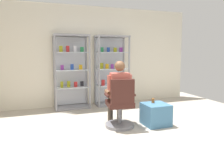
{
  "coord_description": "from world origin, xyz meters",
  "views": [
    {
      "loc": [
        -1.37,
        -2.76,
        1.45
      ],
      "look_at": [
        0.05,
        1.28,
        1.0
      ],
      "focal_mm": 33.93,
      "sensor_mm": 36.0,
      "label": 1
    }
  ],
  "objects_px": {
    "seated_shopkeeper": "(118,90)",
    "tea_glass": "(153,101)",
    "office_chair": "(120,108)",
    "display_cabinet_left": "(71,71)",
    "storage_crate": "(156,114)",
    "display_cabinet_right": "(111,70)"
  },
  "relations": [
    {
      "from": "seated_shopkeeper",
      "to": "tea_glass",
      "type": "distance_m",
      "value": 0.75
    },
    {
      "from": "seated_shopkeeper",
      "to": "tea_glass",
      "type": "relative_size",
      "value": 13.65
    },
    {
      "from": "display_cabinet_left",
      "to": "storage_crate",
      "type": "bearing_deg",
      "value": -54.4
    },
    {
      "from": "office_chair",
      "to": "seated_shopkeeper",
      "type": "relative_size",
      "value": 0.74
    },
    {
      "from": "storage_crate",
      "to": "tea_glass",
      "type": "distance_m",
      "value": 0.28
    },
    {
      "from": "display_cabinet_left",
      "to": "office_chair",
      "type": "distance_m",
      "value": 2.03
    },
    {
      "from": "tea_glass",
      "to": "office_chair",
      "type": "bearing_deg",
      "value": -179.7
    },
    {
      "from": "seated_shopkeeper",
      "to": "tea_glass",
      "type": "height_order",
      "value": "seated_shopkeeper"
    },
    {
      "from": "storage_crate",
      "to": "tea_glass",
      "type": "bearing_deg",
      "value": 97.93
    },
    {
      "from": "display_cabinet_left",
      "to": "display_cabinet_right",
      "type": "bearing_deg",
      "value": 0.0
    },
    {
      "from": "display_cabinet_left",
      "to": "tea_glass",
      "type": "distance_m",
      "value": 2.33
    },
    {
      "from": "display_cabinet_left",
      "to": "office_chair",
      "type": "height_order",
      "value": "display_cabinet_left"
    },
    {
      "from": "office_chair",
      "to": "display_cabinet_left",
      "type": "bearing_deg",
      "value": 109.44
    },
    {
      "from": "office_chair",
      "to": "seated_shopkeeper",
      "type": "xyz_separation_m",
      "value": [
        0.02,
        0.16,
        0.32
      ]
    },
    {
      "from": "office_chair",
      "to": "tea_glass",
      "type": "height_order",
      "value": "office_chair"
    },
    {
      "from": "display_cabinet_left",
      "to": "office_chair",
      "type": "xyz_separation_m",
      "value": [
        0.65,
        -1.83,
        -0.57
      ]
    },
    {
      "from": "display_cabinet_right",
      "to": "storage_crate",
      "type": "xyz_separation_m",
      "value": [
        0.27,
        -1.92,
        -0.75
      ]
    },
    {
      "from": "storage_crate",
      "to": "display_cabinet_right",
      "type": "bearing_deg",
      "value": 98.12
    },
    {
      "from": "display_cabinet_right",
      "to": "tea_glass",
      "type": "relative_size",
      "value": 20.1
    },
    {
      "from": "storage_crate",
      "to": "office_chair",
      "type": "bearing_deg",
      "value": 173.22
    },
    {
      "from": "display_cabinet_left",
      "to": "tea_glass",
      "type": "height_order",
      "value": "display_cabinet_left"
    },
    {
      "from": "display_cabinet_left",
      "to": "tea_glass",
      "type": "relative_size",
      "value": 20.1
    }
  ]
}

